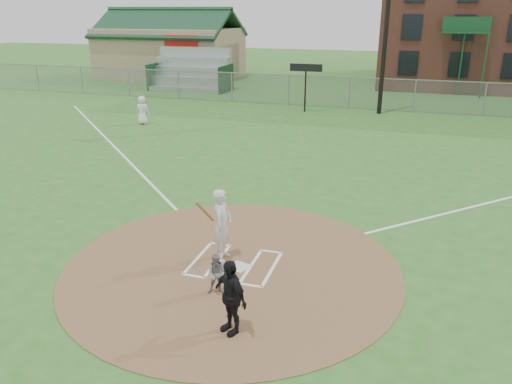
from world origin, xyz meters
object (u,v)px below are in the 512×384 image
(umpire, at_px, (230,297))
(batter_at_plate, at_px, (222,225))
(home_plate, at_px, (239,267))
(catcher, at_px, (217,274))
(ondeck_player, at_px, (142,110))

(umpire, bearing_deg, batter_at_plate, 146.92)
(home_plate, height_order, catcher, catcher)
(umpire, bearing_deg, home_plate, 138.85)
(catcher, height_order, ondeck_player, ondeck_player)
(umpire, relative_size, ondeck_player, 1.01)
(home_plate, xyz_separation_m, catcher, (-0.07, -1.26, 0.47))
(home_plate, distance_m, ondeck_player, 17.55)
(umpire, xyz_separation_m, ondeck_player, (-11.26, 16.50, -0.03))
(ondeck_player, xyz_separation_m, batter_at_plate, (10.00, -13.65, 0.18))
(catcher, bearing_deg, home_plate, 72.01)
(ondeck_player, bearing_deg, catcher, 121.51)
(catcher, relative_size, ondeck_player, 0.62)
(umpire, xyz_separation_m, batter_at_plate, (-1.26, 2.86, 0.16))
(home_plate, height_order, batter_at_plate, batter_at_plate)
(umpire, relative_size, batter_at_plate, 0.84)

